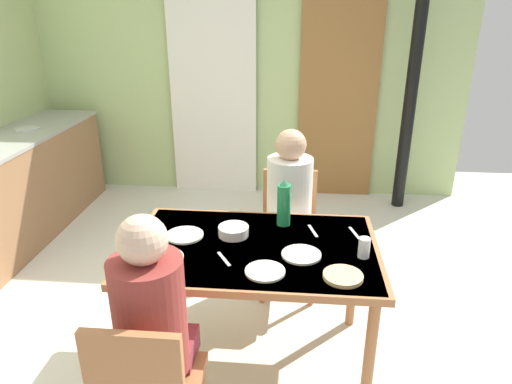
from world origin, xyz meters
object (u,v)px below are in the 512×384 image
(person_far_diner, at_px, (289,195))
(chair_far_diner, at_px, (289,224))
(kitchen_counter, at_px, (16,189))
(person_near_diner, at_px, (151,311))
(water_bottle_green_near, at_px, (284,204))
(dining_table, at_px, (254,258))
(serving_bowl_center, at_px, (234,231))

(person_far_diner, bearing_deg, chair_far_diner, -90.00)
(person_far_diner, bearing_deg, kitchen_counter, -16.88)
(chair_far_diner, relative_size, person_far_diner, 1.13)
(person_near_diner, bearing_deg, water_bottle_green_near, 61.15)
(dining_table, relative_size, person_near_diner, 1.73)
(person_near_diner, height_order, person_far_diner, same)
(person_near_diner, distance_m, water_bottle_green_near, 1.06)
(kitchen_counter, bearing_deg, water_bottle_green_near, -24.95)
(dining_table, bearing_deg, person_far_diner, 74.83)
(kitchen_counter, height_order, serving_bowl_center, kitchen_counter)
(person_near_diner, height_order, water_bottle_green_near, person_near_diner)
(kitchen_counter, height_order, dining_table, kitchen_counter)
(water_bottle_green_near, bearing_deg, person_far_diner, 86.06)
(kitchen_counter, xyz_separation_m, dining_table, (2.22, -1.38, 0.22))
(person_near_diner, bearing_deg, person_far_diner, 67.62)
(person_near_diner, xyz_separation_m, person_far_diner, (0.54, 1.30, 0.00))
(kitchen_counter, bearing_deg, person_near_diner, -47.47)
(chair_far_diner, relative_size, serving_bowl_center, 5.12)
(dining_table, distance_m, water_bottle_green_near, 0.38)
(person_near_diner, relative_size, water_bottle_green_near, 2.73)
(serving_bowl_center, bearing_deg, kitchen_counter, 148.84)
(dining_table, xyz_separation_m, serving_bowl_center, (-0.12, 0.11, 0.10))
(person_near_diner, height_order, serving_bowl_center, person_near_diner)
(dining_table, relative_size, serving_bowl_center, 7.85)
(dining_table, bearing_deg, water_bottle_green_near, 61.31)
(serving_bowl_center, bearing_deg, person_near_diner, -107.35)
(chair_far_diner, height_order, serving_bowl_center, chair_far_diner)
(dining_table, height_order, serving_bowl_center, serving_bowl_center)
(chair_far_diner, bearing_deg, serving_bowl_center, 66.24)
(person_near_diner, bearing_deg, kitchen_counter, 132.53)
(dining_table, relative_size, water_bottle_green_near, 4.74)
(dining_table, bearing_deg, kitchen_counter, 148.18)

